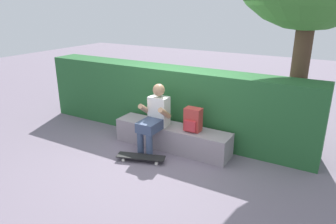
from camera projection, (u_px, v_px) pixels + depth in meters
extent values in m
plane|color=slate|center=(159.00, 157.00, 5.27)|extent=(24.00, 24.00, 0.00)
cube|color=gray|center=(172.00, 137.00, 5.56)|extent=(2.14, 0.46, 0.42)
cube|color=white|center=(159.00, 111.00, 5.45)|extent=(0.34, 0.22, 0.52)
sphere|color=tan|center=(159.00, 90.00, 5.32)|extent=(0.21, 0.21, 0.21)
cube|color=#384766|center=(149.00, 126.00, 5.25)|extent=(0.32, 0.40, 0.17)
cylinder|color=#384766|center=(140.00, 144.00, 5.27)|extent=(0.11, 0.11, 0.42)
cylinder|color=#384766|center=(149.00, 146.00, 5.19)|extent=(0.11, 0.11, 0.42)
cylinder|color=tan|center=(145.00, 109.00, 5.42)|extent=(0.09, 0.33, 0.27)
cylinder|color=tan|center=(165.00, 113.00, 5.23)|extent=(0.09, 0.33, 0.27)
cube|color=black|center=(141.00, 157.00, 5.12)|extent=(0.82, 0.44, 0.02)
cylinder|color=silver|center=(158.00, 159.00, 5.15)|extent=(0.06, 0.05, 0.05)
cylinder|color=silver|center=(156.00, 163.00, 5.01)|extent=(0.06, 0.05, 0.05)
cylinder|color=silver|center=(126.00, 156.00, 5.26)|extent=(0.06, 0.05, 0.05)
cylinder|color=silver|center=(123.00, 160.00, 5.12)|extent=(0.06, 0.05, 0.05)
cube|color=#B23833|center=(193.00, 119.00, 5.23)|extent=(0.28, 0.18, 0.40)
cube|color=#C33037|center=(190.00, 126.00, 5.16)|extent=(0.20, 0.05, 0.18)
cube|color=#265C2F|center=(169.00, 101.00, 6.09)|extent=(5.59, 0.58, 1.33)
cylinder|color=#473323|center=(300.00, 68.00, 5.15)|extent=(0.28, 0.28, 2.91)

